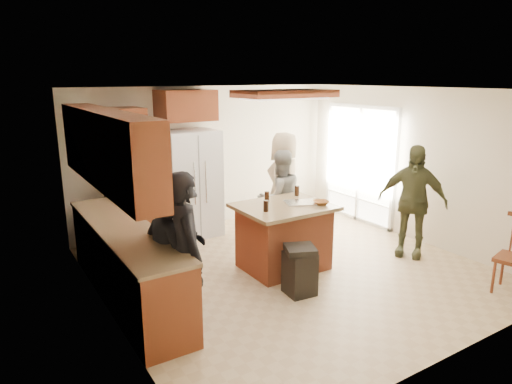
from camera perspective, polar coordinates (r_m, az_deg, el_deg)
room_shell at (r=10.43m, az=18.53°, el=3.63°), size 8.00×5.20×5.00m
person_front_left at (r=4.87m, az=-8.73°, el=-7.48°), size 0.55×0.70×1.74m
person_behind_left at (r=7.22m, az=3.01°, el=-0.85°), size 0.82×0.57×1.56m
person_behind_right at (r=7.96m, az=3.52°, el=1.24°), size 1.01×0.89×1.74m
person_side_right at (r=7.19m, az=18.92°, el=-1.09°), size 0.96×1.12×1.71m
person_counter at (r=5.20m, az=-10.44°, el=-6.76°), size 0.62×1.11×1.63m
left_cabinetry at (r=5.65m, az=-16.68°, el=-3.93°), size 0.64×3.00×2.30m
back_wall_units at (r=7.48m, az=-14.04°, el=3.98°), size 1.80×0.60×2.45m
refrigerator at (r=7.78m, az=-8.18°, el=1.05°), size 0.90×0.76×1.80m
kitchen_island at (r=6.47m, az=3.49°, el=-5.52°), size 1.28×1.03×0.93m
island_items at (r=6.42m, az=5.58°, el=-1.14°), size 1.01×0.74×0.15m
trash_bin at (r=5.79m, az=5.49°, el=-9.68°), size 0.47×0.47×0.63m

